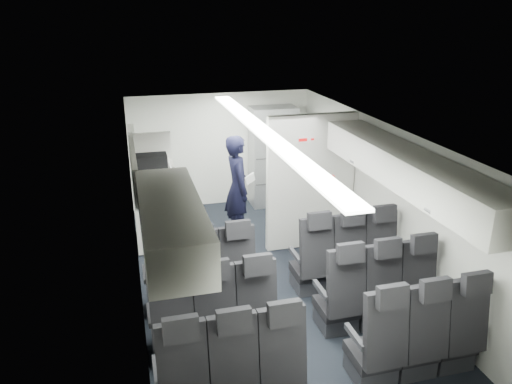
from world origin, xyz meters
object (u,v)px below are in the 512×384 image
seat_row_front (274,270)px  carry_on_bag (152,164)px  seat_row_mid (297,307)px  galley_unit (273,157)px  boarding_door (136,188)px  seat_row_rear (328,357)px  flight_attendant (238,188)px

seat_row_front → carry_on_bag: carry_on_bag is taller
seat_row_mid → carry_on_bag: 2.45m
galley_unit → boarding_door: 2.84m
carry_on_bag → seat_row_mid: bearing=-43.1°
seat_row_rear → boarding_door: (-1.64, 3.89, 0.55)m
carry_on_bag → galley_unit: bearing=49.8°
seat_row_mid → seat_row_rear: 0.90m
galley_unit → flight_attendant: size_ratio=1.09×
seat_row_rear → carry_on_bag: size_ratio=8.84×
seat_row_front → carry_on_bag: 2.08m
seat_row_front → seat_row_mid: same height
seat_row_mid → seat_row_front: bearing=90.0°
flight_attendant → carry_on_bag: 2.20m
seat_row_mid → galley_unit: (0.95, 4.15, 0.55)m
seat_row_mid → boarding_door: bearing=118.8°
galley_unit → flight_attendant: (-1.00, -1.35, -0.08)m
seat_row_front → seat_row_mid: bearing=-90.0°
boarding_door → flight_attendant: 1.60m
seat_row_front → flight_attendant: bearing=91.4°
seat_row_rear → galley_unit: size_ratio=1.75×
flight_attendant → carry_on_bag: (-1.40, -1.42, 0.94)m
seat_row_rear → flight_attendant: bearing=90.7°
galley_unit → boarding_door: (-2.59, -1.17, 0.00)m
carry_on_bag → seat_row_front: bearing=-17.8°
seat_row_front → seat_row_rear: bearing=-90.0°
flight_attendant → carry_on_bag: size_ratio=4.64×
seat_row_rear → seat_row_mid: bearing=90.0°
seat_row_front → boarding_door: boarding_door is taller
seat_row_mid → seat_row_rear: size_ratio=1.00×
seat_row_mid → carry_on_bag: bearing=136.2°
seat_row_rear → flight_attendant: 3.73m
seat_row_rear → carry_on_bag: carry_on_bag is taller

